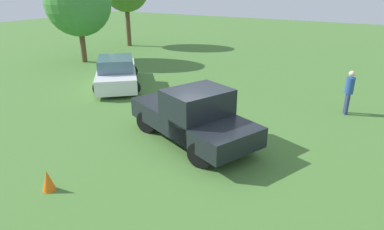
{
  "coord_description": "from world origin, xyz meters",
  "views": [
    {
      "loc": [
        4.65,
        -8.26,
        4.77
      ],
      "look_at": [
        -0.35,
        0.15,
        0.9
      ],
      "focal_mm": 31.22,
      "sensor_mm": 36.0,
      "label": 1
    }
  ],
  "objects_px": {
    "sedan_far": "(117,73)",
    "person_bystander": "(349,90)",
    "tree_far_center": "(78,3)",
    "pickup_truck": "(194,115)",
    "traffic_cone": "(48,181)"
  },
  "relations": [
    {
      "from": "tree_far_center",
      "to": "person_bystander",
      "type": "bearing_deg",
      "value": -4.76
    },
    {
      "from": "traffic_cone",
      "to": "sedan_far",
      "type": "bearing_deg",
      "value": 122.01
    },
    {
      "from": "pickup_truck",
      "to": "person_bystander",
      "type": "relative_size",
      "value": 2.88
    },
    {
      "from": "sedan_far",
      "to": "traffic_cone",
      "type": "height_order",
      "value": "sedan_far"
    },
    {
      "from": "person_bystander",
      "to": "sedan_far",
      "type": "bearing_deg",
      "value": 172.12
    },
    {
      "from": "person_bystander",
      "to": "traffic_cone",
      "type": "bearing_deg",
      "value": -137.5
    },
    {
      "from": "pickup_truck",
      "to": "traffic_cone",
      "type": "relative_size",
      "value": 9.01
    },
    {
      "from": "sedan_far",
      "to": "tree_far_center",
      "type": "height_order",
      "value": "tree_far_center"
    },
    {
      "from": "person_bystander",
      "to": "traffic_cone",
      "type": "height_order",
      "value": "person_bystander"
    },
    {
      "from": "pickup_truck",
      "to": "traffic_cone",
      "type": "xyz_separation_m",
      "value": [
        -1.72,
        -4.16,
        -0.65
      ]
    },
    {
      "from": "person_bystander",
      "to": "tree_far_center",
      "type": "relative_size",
      "value": 0.3
    },
    {
      "from": "sedan_far",
      "to": "person_bystander",
      "type": "height_order",
      "value": "person_bystander"
    },
    {
      "from": "pickup_truck",
      "to": "traffic_cone",
      "type": "height_order",
      "value": "pickup_truck"
    },
    {
      "from": "tree_far_center",
      "to": "traffic_cone",
      "type": "relative_size",
      "value": 10.26
    },
    {
      "from": "sedan_far",
      "to": "tree_far_center",
      "type": "xyz_separation_m",
      "value": [
        -5.55,
        2.97,
        2.97
      ]
    }
  ]
}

